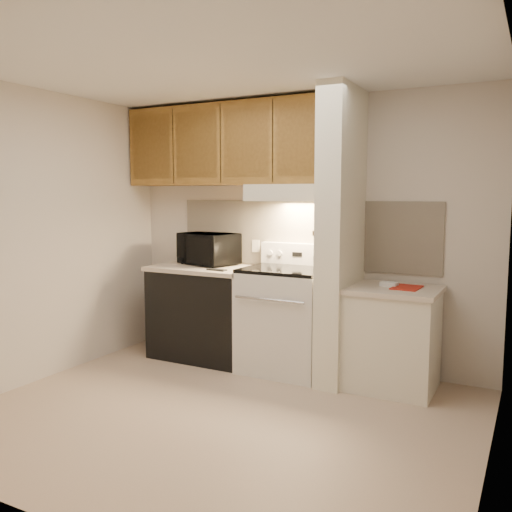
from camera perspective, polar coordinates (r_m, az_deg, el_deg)
The scene contains 50 objects.
floor at distance 4.15m, azimuth -3.78°, elevation -16.36°, with size 3.60×3.60×0.00m, color tan.
ceiling at distance 3.92m, azimuth -4.07°, elevation 19.59°, with size 3.60×3.60×0.00m, color white.
wall_back at distance 5.17m, azimuth 4.82°, elevation 2.49°, with size 3.60×0.02×2.50m, color beige.
wall_left at distance 5.02m, azimuth -21.73°, elevation 1.92°, with size 0.02×3.00×2.50m, color beige.
wall_right at distance 3.28m, azimuth 23.96°, elevation -0.38°, with size 0.02×3.00×2.50m, color beige.
backsplash at distance 5.16m, azimuth 4.77°, elevation 2.32°, with size 2.60×0.02×0.63m, color beige.
range_body at distance 4.98m, azimuth 3.18°, elevation -6.86°, with size 0.76×0.65×0.92m, color silver.
oven_window at distance 4.69m, azimuth 1.56°, elevation -7.19°, with size 0.50×0.01×0.30m, color black.
oven_handle at distance 4.61m, azimuth 1.36°, elevation -4.64°, with size 0.02×0.02×0.65m, color silver.
cooktop at distance 4.89m, azimuth 3.21°, elevation -1.44°, with size 0.74×0.64×0.03m, color black.
range_backguard at distance 5.13m, azimuth 4.54°, elevation 0.22°, with size 0.76×0.08×0.20m, color silver.
range_display at distance 5.10m, azimuth 4.35°, elevation 0.18°, with size 0.10×0.01×0.04m, color black.
range_knob_left_outer at distance 5.21m, azimuth 1.51°, elevation 0.33°, with size 0.05×0.05×0.02m, color silver.
range_knob_left_inner at distance 5.17m, azimuth 2.51°, elevation 0.28°, with size 0.05×0.05×0.02m, color silver.
range_knob_right_inner at distance 5.03m, azimuth 6.22°, elevation 0.07°, with size 0.05×0.05×0.02m, color silver.
range_knob_right_outer at distance 4.99m, azimuth 7.29°, elevation 0.01°, with size 0.05×0.05×0.02m, color silver.
dishwasher_front at distance 5.41m, azimuth -5.34°, elevation -6.08°, with size 1.00×0.63×0.87m, color black.
left_countertop at distance 5.33m, azimuth -5.40°, elevation -1.29°, with size 1.04×0.67×0.04m, color beige.
spoon_rest at distance 5.02m, azimuth -4.15°, elevation -1.46°, with size 0.20×0.06×0.01m, color black.
teal_jar at distance 5.47m, azimuth -3.71°, elevation -0.29°, with size 0.10×0.10×0.11m, color #295B60.
outlet at distance 5.37m, azimuth -0.03°, elevation 1.05°, with size 0.08×0.01×0.12m, color silver.
microwave at distance 5.45m, azimuth -5.06°, elevation 0.76°, with size 0.57×0.38×0.31m, color black.
partition_pillar at distance 4.66m, azimuth 8.93°, elevation 2.00°, with size 0.22×0.70×2.50m, color white.
pillar_trim at distance 4.70m, azimuth 7.60°, elevation 2.66°, with size 0.01×0.70×0.04m, color olive.
knife_strip at distance 4.65m, azimuth 7.32°, elevation 2.87°, with size 0.02×0.42×0.04m, color black.
knife_blade_a at distance 4.53m, azimuth 6.51°, elevation 1.52°, with size 0.01×0.04×0.16m, color silver.
knife_handle_a at distance 4.51m, azimuth 6.48°, elevation 3.40°, with size 0.02×0.02×0.10m, color black.
knife_blade_b at distance 4.60m, azimuth 6.84°, elevation 1.46°, with size 0.01×0.04×0.18m, color silver.
knife_handle_b at distance 4.58m, azimuth 6.85°, elevation 3.45°, with size 0.02×0.02×0.10m, color black.
knife_blade_c at distance 4.67m, azimuth 7.17°, elevation 1.41°, with size 0.01×0.04×0.20m, color silver.
knife_handle_c at distance 4.65m, azimuth 7.17°, elevation 3.49°, with size 0.02×0.02×0.10m, color black.
knife_blade_d at distance 4.75m, azimuth 7.54°, elevation 1.73°, with size 0.01×0.04×0.16m, color silver.
knife_handle_d at distance 4.72m, azimuth 7.49°, elevation 3.53°, with size 0.02×0.02×0.10m, color black.
knife_blade_e at distance 4.80m, azimuth 7.78°, elevation 1.67°, with size 0.01×0.04×0.18m, color silver.
knife_handle_e at distance 4.81m, azimuth 7.87°, elevation 3.58°, with size 0.02×0.02×0.10m, color black.
oven_mitt at distance 4.87m, azimuth 8.10°, elevation 1.89°, with size 0.03×0.09×0.21m, color gray.
right_cab_base at distance 4.68m, azimuth 14.14°, elevation -8.62°, with size 0.70×0.60×0.81m, color silver.
right_countertop at distance 4.59m, azimuth 14.29°, elevation -3.49°, with size 0.74×0.64×0.04m, color beige.
red_folder at distance 4.59m, azimuth 15.58°, elevation -3.21°, with size 0.21×0.29×0.01m, color #A82214.
white_box at distance 4.64m, azimuth 13.83°, elevation -2.89°, with size 0.14×0.09×0.04m, color white.
range_hood at distance 4.96m, azimuth 3.87°, elevation 6.66°, with size 0.78×0.44×0.15m, color silver.
hood_lip at distance 4.77m, azimuth 2.84°, elevation 6.13°, with size 0.78×0.04×0.06m, color silver.
upper_cabinets at distance 5.33m, azimuth -2.83°, elevation 11.61°, with size 2.18×0.33×0.77m, color olive.
cab_door_a at distance 5.66m, azimuth -10.96°, elevation 11.20°, with size 0.46×0.01×0.63m, color olive.
cab_gap_a at distance 5.50m, azimuth -8.70°, elevation 11.39°, with size 0.01×0.01×0.73m, color black.
cab_door_b at distance 5.34m, azimuth -6.29°, elevation 11.57°, with size 0.46×0.01×0.63m, color olive.
cab_gap_b at distance 5.20m, azimuth -3.75°, elevation 11.74°, with size 0.01×0.01×0.73m, color black.
cab_door_c at distance 5.06m, azimuth -1.05°, elevation 11.89°, with size 0.46×0.01×0.63m, color olive.
cab_gap_c at distance 4.94m, azimuth 1.78°, elevation 12.02°, with size 0.01×0.01×0.73m, color black.
cab_door_d at distance 4.82m, azimuth 4.76°, elevation 12.13°, with size 0.46×0.01×0.63m, color olive.
Camera 1 is at (2.00, -3.25, 1.61)m, focal length 38.00 mm.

